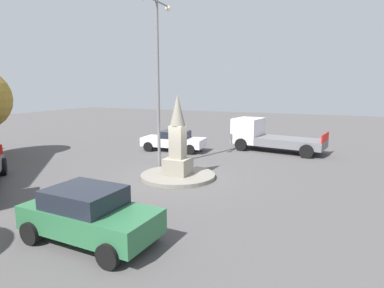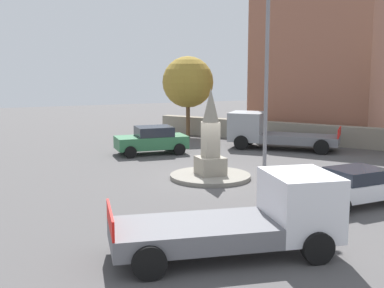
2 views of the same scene
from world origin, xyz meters
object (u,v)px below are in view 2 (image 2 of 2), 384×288
object	(u,v)px
car_green_parked_right	(152,140)
truck_grey_near_island	(269,132)
truck_white_waiting	(252,218)
corner_building	(323,68)
car_white_parked_left	(358,186)
streetlamp	(267,57)
tree_near_wall	(188,82)
monument	(211,140)

from	to	relation	value
car_green_parked_right	truck_grey_near_island	xyz separation A→B (m)	(-0.85, -6.90, 0.19)
truck_white_waiting	corner_building	size ratio (longest dim) A/B	0.67
car_white_parked_left	corner_building	size ratio (longest dim) A/B	0.47
car_green_parked_right	truck_grey_near_island	size ratio (longest dim) A/B	0.66
car_green_parked_right	truck_grey_near_island	bearing A→B (deg)	-97.05
streetlamp	tree_near_wall	world-z (taller)	streetlamp
corner_building	truck_grey_near_island	bearing A→B (deg)	123.46
monument	car_green_parked_right	world-z (taller)	monument
monument	truck_white_waiting	distance (m)	8.84
car_green_parked_right	corner_building	xyz separation A→B (m)	(3.81, -13.95, 3.82)
monument	corner_building	bearing A→B (deg)	-51.83
monument	truck_grey_near_island	world-z (taller)	monument
truck_white_waiting	corner_building	xyz separation A→B (m)	(18.96, -15.93, 3.64)
streetlamp	car_green_parked_right	size ratio (longest dim) A/B	2.24
car_green_parked_right	truck_white_waiting	size ratio (longest dim) A/B	0.64
car_white_parked_left	truck_grey_near_island	distance (m)	12.07
tree_near_wall	streetlamp	bearing A→B (deg)	172.12
car_white_parked_left	truck_white_waiting	world-z (taller)	truck_white_waiting
car_green_parked_right	car_white_parked_left	size ratio (longest dim) A/B	0.92
truck_white_waiting	corner_building	world-z (taller)	corner_building
streetlamp	car_green_parked_right	world-z (taller)	streetlamp
truck_white_waiting	monument	bearing A→B (deg)	-16.81
car_green_parked_right	tree_near_wall	size ratio (longest dim) A/B	0.73
car_green_parked_right	tree_near_wall	world-z (taller)	tree_near_wall
truck_grey_near_island	tree_near_wall	bearing A→B (deg)	22.19
monument	streetlamp	xyz separation A→B (m)	(-1.48, -1.84, 3.54)
monument	corner_building	world-z (taller)	corner_building
monument	tree_near_wall	size ratio (longest dim) A/B	0.69
truck_white_waiting	truck_grey_near_island	bearing A→B (deg)	-31.86
car_white_parked_left	truck_grey_near_island	world-z (taller)	truck_grey_near_island
streetlamp	car_white_parked_left	distance (m)	6.40
monument	car_white_parked_left	xyz separation A→B (m)	(-5.78, -3.15, -1.01)
streetlamp	car_white_parked_left	size ratio (longest dim) A/B	2.06
streetlamp	car_white_parked_left	bearing A→B (deg)	-163.09
car_white_parked_left	truck_grey_near_island	xyz separation A→B (m)	(11.64, -3.19, 0.28)
car_green_parked_right	car_white_parked_left	xyz separation A→B (m)	(-12.49, -3.72, -0.09)
car_white_parked_left	truck_white_waiting	distance (m)	6.29
car_white_parked_left	tree_near_wall	world-z (taller)	tree_near_wall
monument	truck_white_waiting	bearing A→B (deg)	163.19
corner_building	tree_near_wall	xyz separation A→B (m)	(1.71, 9.65, -0.92)
monument	streetlamp	distance (m)	4.26
streetlamp	tree_near_wall	distance (m)	13.92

